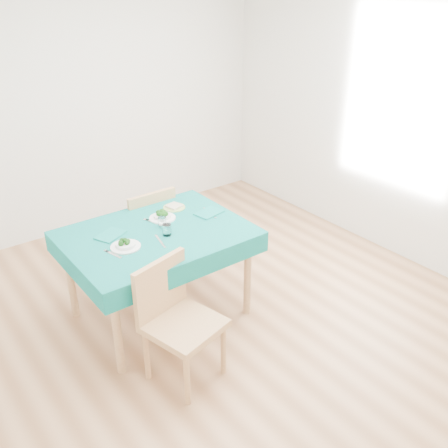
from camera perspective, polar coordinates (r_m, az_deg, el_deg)
room_shell at (r=3.50m, az=0.00°, el=7.29°), size 4.02×4.52×2.73m
table at (r=4.00m, az=-7.41°, el=-5.73°), size 1.36×1.03×0.76m
chair_near at (r=3.30m, az=-4.66°, el=-9.64°), size 0.56×0.59×1.13m
chair_far at (r=4.55m, az=-9.34°, el=0.95°), size 0.45×0.49×1.12m
bowl_near at (r=3.62m, az=-11.22°, el=-2.19°), size 0.22×0.22×0.07m
bowl_far at (r=4.00m, az=-7.07°, el=1.02°), size 0.21×0.21×0.06m
fork_near at (r=3.57m, az=-12.51°, el=-3.41°), size 0.06×0.16×0.00m
knife_near at (r=3.68m, az=-7.29°, el=-1.97°), size 0.06×0.22×0.00m
fork_far at (r=3.96m, az=-7.84°, el=0.20°), size 0.10×0.18×0.00m
knife_far at (r=4.08m, az=-1.63°, el=1.28°), size 0.05×0.23×0.00m
napkin_near at (r=3.82m, az=-12.83°, el=-1.25°), size 0.26×0.23×0.01m
napkin_far at (r=4.07m, az=-1.73°, el=1.30°), size 0.24×0.19×0.01m
tumbler_center at (r=3.86m, az=-7.09°, el=0.17°), size 0.06×0.06×0.08m
tumbler_side at (r=3.74m, az=-6.54°, el=-0.66°), size 0.07×0.07×0.09m
side_plate at (r=4.19m, az=-5.71°, el=1.90°), size 0.18×0.18×0.01m
bread_slice at (r=4.18m, az=-5.72°, el=2.06°), size 0.14×0.14×0.02m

